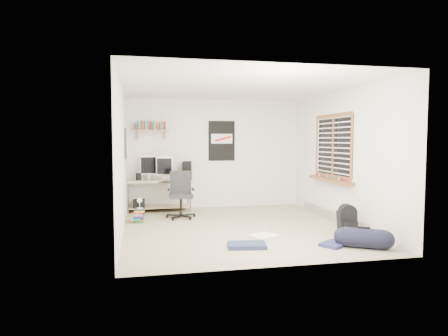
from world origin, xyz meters
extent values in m
cube|color=gray|center=(0.00, 0.00, -0.01)|extent=(4.00, 4.50, 0.01)
cube|color=white|center=(0.00, 0.00, 2.50)|extent=(4.00, 4.50, 0.01)
cube|color=silver|center=(0.00, 2.25, 1.25)|extent=(4.00, 0.01, 2.50)
cube|color=silver|center=(-2.00, 0.00, 1.25)|extent=(0.01, 4.50, 2.50)
cube|color=silver|center=(2.00, 0.00, 1.25)|extent=(0.01, 4.50, 2.50)
cube|color=beige|center=(-1.32, 2.00, 0.36)|extent=(1.54, 0.85, 0.67)
cube|color=#A4A5A9|center=(-1.53, 2.00, 0.87)|extent=(0.37, 0.12, 0.41)
cube|color=#ABACB0|center=(-1.20, 1.74, 0.86)|extent=(0.36, 0.12, 0.39)
cube|color=black|center=(-0.69, 2.00, 0.88)|extent=(0.26, 0.43, 0.43)
cube|color=black|center=(-1.26, 1.74, 0.68)|extent=(0.43, 0.21, 0.02)
cube|color=black|center=(-1.75, 1.96, 0.76)|extent=(0.12, 0.12, 0.19)
cube|color=black|center=(-0.69, 1.74, 0.76)|extent=(0.12, 0.12, 0.18)
cube|color=#28272A|center=(-0.92, 1.10, 0.49)|extent=(0.65, 0.65, 0.95)
cube|color=tan|center=(-1.45, 2.14, 1.78)|extent=(0.80, 0.22, 0.24)
cube|color=black|center=(0.15, 2.23, 1.55)|extent=(0.62, 0.03, 0.92)
cube|color=navy|center=(-1.99, 1.20, 1.50)|extent=(0.02, 0.42, 0.60)
cube|color=brown|center=(1.95, 0.30, 1.45)|extent=(0.10, 1.50, 1.26)
cube|color=#B7B2A8|center=(1.96, 0.30, 0.09)|extent=(0.08, 2.50, 0.18)
cube|color=black|center=(1.66, -0.85, 0.20)|extent=(0.32, 0.27, 0.39)
cylinder|color=black|center=(1.47, -1.68, 0.14)|extent=(0.40, 0.40, 0.57)
cube|color=white|center=(0.23, -0.77, 0.02)|extent=(0.51, 0.49, 0.04)
cube|color=#222B4D|center=(-0.19, -1.30, 0.03)|extent=(0.60, 0.43, 0.06)
cube|color=navy|center=(1.10, -1.48, 0.03)|extent=(0.50, 0.47, 0.05)
cube|color=brown|center=(-1.75, 0.80, 0.15)|extent=(0.51, 0.44, 0.32)
cube|color=white|center=(-1.73, 0.78, 0.38)|extent=(0.17, 0.20, 0.18)
cube|color=black|center=(-1.75, 1.92, 0.14)|extent=(0.26, 0.26, 0.28)
camera|label=1|loc=(-1.69, -6.86, 1.58)|focal=32.00mm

